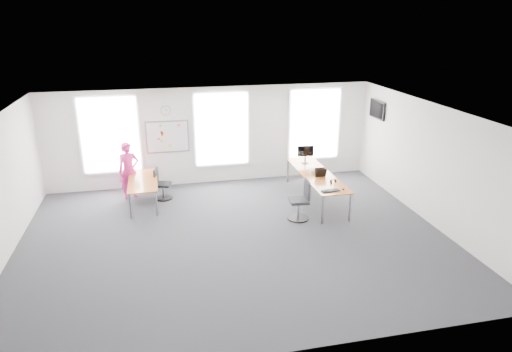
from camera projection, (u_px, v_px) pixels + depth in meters
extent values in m
plane|color=#25252A|center=(235.00, 238.00, 10.86)|extent=(10.00, 10.00, 0.00)
plane|color=silver|center=(233.00, 114.00, 9.85)|extent=(10.00, 10.00, 0.00)
plane|color=white|center=(212.00, 136.00, 14.04)|extent=(10.00, 0.00, 10.00)
plane|color=white|center=(281.00, 271.00, 6.68)|extent=(10.00, 0.00, 10.00)
plane|color=white|center=(432.00, 164.00, 11.37)|extent=(0.00, 10.00, 10.00)
cube|color=silver|center=(110.00, 135.00, 13.33)|extent=(1.60, 0.06, 2.20)
cube|color=silver|center=(222.00, 129.00, 14.00)|extent=(1.60, 0.06, 2.20)
cube|color=silver|center=(314.00, 124.00, 14.61)|extent=(1.60, 0.06, 2.20)
cube|color=#A94C25|center=(316.00, 174.00, 12.87)|extent=(0.86, 3.24, 0.03)
cylinder|color=gray|center=(322.00, 210.00, 11.50)|extent=(0.05, 0.05, 0.76)
cylinder|color=gray|center=(350.00, 207.00, 11.65)|extent=(0.05, 0.05, 0.76)
cylinder|color=gray|center=(288.00, 171.00, 14.36)|extent=(0.05, 0.05, 0.76)
cylinder|color=gray|center=(310.00, 169.00, 14.52)|extent=(0.05, 0.05, 0.76)
cube|color=#A94C25|center=(143.00, 180.00, 12.60)|extent=(0.78, 1.96, 0.03)
cylinder|color=gray|center=(130.00, 206.00, 11.81)|extent=(0.05, 0.05, 0.69)
cylinder|color=gray|center=(157.00, 204.00, 11.95)|extent=(0.05, 0.05, 0.69)
cylinder|color=gray|center=(133.00, 182.00, 13.50)|extent=(0.05, 0.05, 0.69)
cylinder|color=gray|center=(156.00, 180.00, 13.64)|extent=(0.05, 0.05, 0.69)
cylinder|color=black|center=(298.00, 218.00, 11.90)|extent=(0.56, 0.56, 0.03)
cylinder|color=gray|center=(298.00, 209.00, 11.82)|extent=(0.06, 0.06, 0.45)
cube|color=black|center=(299.00, 201.00, 11.74)|extent=(0.50, 0.50, 0.08)
cube|color=black|center=(307.00, 189.00, 11.67)|extent=(0.08, 0.46, 0.49)
cylinder|color=black|center=(164.00, 198.00, 13.19)|extent=(0.49, 0.49, 0.03)
cylinder|color=gray|center=(164.00, 191.00, 13.12)|extent=(0.06, 0.06, 0.39)
cube|color=black|center=(163.00, 184.00, 13.05)|extent=(0.50, 0.50, 0.07)
cube|color=black|center=(156.00, 176.00, 12.97)|extent=(0.15, 0.39, 0.42)
imported|color=#E1267E|center=(129.00, 170.00, 13.04)|extent=(0.67, 0.52, 1.64)
cube|color=white|center=(167.00, 137.00, 13.72)|extent=(1.20, 0.03, 0.90)
cylinder|color=gray|center=(166.00, 111.00, 13.45)|extent=(0.30, 0.04, 0.30)
cube|color=black|center=(377.00, 109.00, 13.85)|extent=(0.06, 0.90, 0.55)
cube|color=black|center=(330.00, 191.00, 11.59)|extent=(0.50, 0.26, 0.02)
ellipsoid|color=black|center=(343.00, 189.00, 11.67)|extent=(0.08, 0.11, 0.04)
cylinder|color=black|center=(332.00, 183.00, 12.12)|extent=(0.07, 0.07, 0.01)
cylinder|color=black|center=(331.00, 181.00, 12.16)|extent=(0.04, 0.08, 0.08)
cylinder|color=black|center=(335.00, 181.00, 12.19)|extent=(0.04, 0.08, 0.08)
cylinder|color=gold|center=(331.00, 181.00, 12.16)|extent=(0.01, 0.08, 0.08)
cube|color=black|center=(333.00, 180.00, 12.16)|extent=(0.14, 0.02, 0.01)
cube|color=black|center=(320.00, 172.00, 12.61)|extent=(0.31, 0.08, 0.25)
cube|color=orange|center=(321.00, 173.00, 12.55)|extent=(0.29, 0.10, 0.23)
cube|color=black|center=(321.00, 173.00, 12.53)|extent=(0.31, 0.10, 0.24)
cube|color=beige|center=(313.00, 171.00, 12.92)|extent=(0.35, 0.30, 0.10)
cylinder|color=black|center=(305.00, 163.00, 13.77)|extent=(0.20, 0.20, 0.02)
cylinder|color=black|center=(305.00, 160.00, 13.73)|extent=(0.04, 0.04, 0.20)
cube|color=black|center=(306.00, 151.00, 13.63)|extent=(0.50, 0.06, 0.33)
cube|color=black|center=(306.00, 151.00, 13.61)|extent=(0.46, 0.03, 0.29)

